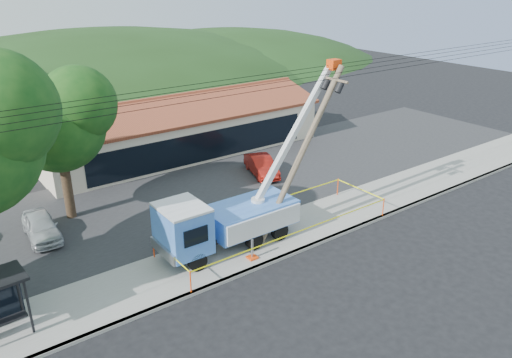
{
  "coord_description": "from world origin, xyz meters",
  "views": [
    {
      "loc": [
        -13.89,
        -14.65,
        13.37
      ],
      "look_at": [
        0.62,
        5.0,
        3.28
      ],
      "focal_mm": 35.0,
      "sensor_mm": 36.0,
      "label": 1
    }
  ],
  "objects_px": {
    "utility_truck": "(225,218)",
    "car_silver": "(43,239)",
    "car_red": "(261,176)",
    "leaning_pole": "(305,146)"
  },
  "relations": [
    {
      "from": "car_silver",
      "to": "car_red",
      "type": "bearing_deg",
      "value": 4.35
    },
    {
      "from": "utility_truck",
      "to": "car_silver",
      "type": "xyz_separation_m",
      "value": [
        -7.44,
        6.74,
        -1.78
      ]
    },
    {
      "from": "utility_truck",
      "to": "leaning_pole",
      "type": "relative_size",
      "value": 1.22
    },
    {
      "from": "utility_truck",
      "to": "car_silver",
      "type": "height_order",
      "value": "utility_truck"
    },
    {
      "from": "utility_truck",
      "to": "car_red",
      "type": "xyz_separation_m",
      "value": [
        7.62,
        7.02,
        -1.78
      ]
    },
    {
      "from": "utility_truck",
      "to": "car_red",
      "type": "height_order",
      "value": "utility_truck"
    },
    {
      "from": "utility_truck",
      "to": "car_silver",
      "type": "bearing_deg",
      "value": 137.84
    },
    {
      "from": "utility_truck",
      "to": "car_silver",
      "type": "distance_m",
      "value": 10.2
    },
    {
      "from": "utility_truck",
      "to": "leaning_pole",
      "type": "xyz_separation_m",
      "value": [
        4.58,
        -0.78,
        3.2
      ]
    },
    {
      "from": "car_silver",
      "to": "leaning_pole",
      "type": "bearing_deg",
      "value": -28.75
    }
  ]
}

